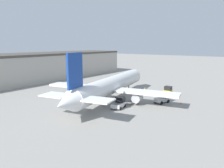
{
  "coord_description": "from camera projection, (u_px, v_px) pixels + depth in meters",
  "views": [
    {
      "loc": [
        -40.03,
        -29.36,
        12.9
      ],
      "look_at": [
        0.0,
        0.0,
        3.7
      ],
      "focal_mm": 35.0,
      "sensor_mm": 36.0,
      "label": 1
    }
  ],
  "objects": [
    {
      "name": "belt_loader_truck",
      "position": [
        119.0,
        103.0,
        44.43
      ],
      "size": [
        3.77,
        2.72,
        2.14
      ],
      "rotation": [
        0.0,
        0.0,
        0.19
      ],
      "color": "silver",
      "rests_on": "ground_plane"
    },
    {
      "name": "baggage_tug",
      "position": [
        167.0,
        91.0,
        55.78
      ],
      "size": [
        3.33,
        2.15,
        2.12
      ],
      "rotation": [
        0.0,
        0.0,
        -0.01
      ],
      "color": "yellow",
      "rests_on": "ground_plane"
    },
    {
      "name": "airplane",
      "position": [
        110.0,
        86.0,
        49.7
      ],
      "size": [
        38.82,
        31.11,
        11.46
      ],
      "rotation": [
        0.0,
        0.0,
        0.21
      ],
      "color": "silver",
      "rests_on": "ground_plane"
    },
    {
      "name": "terminal_building",
      "position": [
        15.0,
        69.0,
        71.41
      ],
      "size": [
        92.68,
        17.15,
        9.58
      ],
      "color": "#ADA89E",
      "rests_on": "ground_plane"
    },
    {
      "name": "safety_cone_near",
      "position": [
        181.0,
        103.0,
        47.09
      ],
      "size": [
        0.36,
        0.36,
        0.55
      ],
      "color": "#EF590F",
      "rests_on": "ground_plane"
    },
    {
      "name": "ground_crew_worker",
      "position": [
        145.0,
        91.0,
        55.78
      ],
      "size": [
        0.4,
        0.4,
        1.84
      ],
      "rotation": [
        0.0,
        0.0,
        0.1
      ],
      "color": "#1E2338",
      "rests_on": "ground_plane"
    },
    {
      "name": "ground_plane",
      "position": [
        112.0,
        99.0,
        51.16
      ],
      "size": [
        400.0,
        400.0,
        0.0
      ],
      "primitive_type": "plane",
      "color": "gray"
    },
    {
      "name": "pushback_tug",
      "position": [
        163.0,
        98.0,
        48.28
      ],
      "size": [
        3.77,
        2.69,
        2.23
      ],
      "rotation": [
        0.0,
        0.0,
        -0.24
      ],
      "color": "#B2B2B7",
      "rests_on": "ground_plane"
    }
  ]
}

